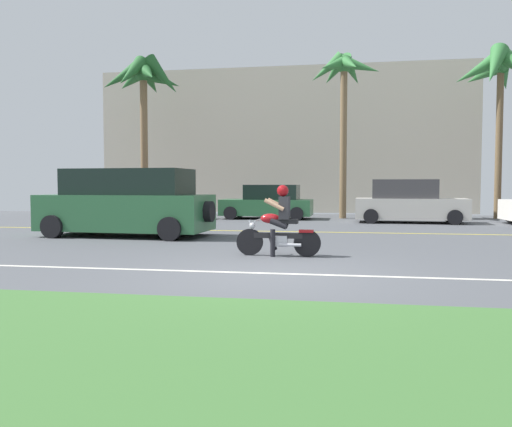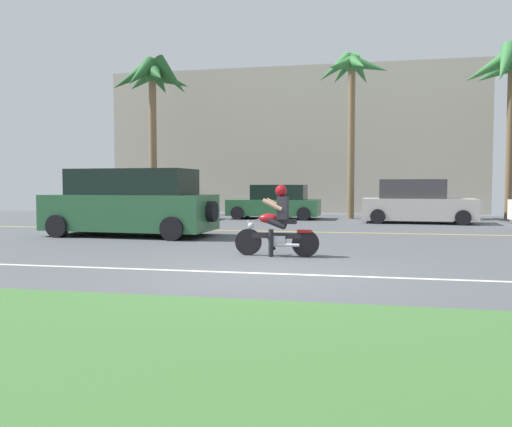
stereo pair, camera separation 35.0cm
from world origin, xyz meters
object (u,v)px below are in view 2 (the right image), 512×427
object	(u,v)px
motorcyclist	(277,226)
palm_tree_0	(351,77)
suv_nearby	(131,203)
palm_tree_2	(512,72)
parked_car_1	(276,203)
parked_car_2	(416,203)
parked_car_0	(160,203)
palm_tree_1	(153,83)

from	to	relation	value
motorcyclist	palm_tree_0	world-z (taller)	palm_tree_0
suv_nearby	palm_tree_2	distance (m)	17.03
suv_nearby	motorcyclist	bearing A→B (deg)	-35.44
palm_tree_0	parked_car_1	bearing A→B (deg)	-165.57
palm_tree_2	palm_tree_0	bearing A→B (deg)	-172.05
palm_tree_0	suv_nearby	bearing A→B (deg)	-123.43
suv_nearby	parked_car_1	bearing A→B (deg)	70.96
parked_car_1	palm_tree_0	xyz separation A→B (m)	(3.15, 0.81, 5.43)
parked_car_2	palm_tree_2	bearing A→B (deg)	37.66
parked_car_1	parked_car_0	bearing A→B (deg)	-166.23
motorcyclist	suv_nearby	size ratio (longest dim) A/B	0.35
suv_nearby	palm_tree_0	bearing A→B (deg)	56.57
motorcyclist	palm_tree_2	xyz separation A→B (m)	(7.87, 13.48, 5.60)
suv_nearby	palm_tree_0	world-z (taller)	palm_tree_0
motorcyclist	parked_car_0	distance (m)	12.56
parked_car_1	palm_tree_1	xyz separation A→B (m)	(-6.35, 1.80, 5.73)
motorcyclist	parked_car_1	size ratio (longest dim) A/B	0.45
parked_car_0	palm_tree_0	distance (m)	9.88
palm_tree_1	parked_car_0	bearing A→B (deg)	-63.59
parked_car_2	parked_car_1	bearing A→B (deg)	166.10
motorcyclist	palm_tree_1	bearing A→B (deg)	121.53
parked_car_2	palm_tree_0	bearing A→B (deg)	139.18
parked_car_0	parked_car_2	xyz separation A→B (m)	(10.59, -0.23, 0.07)
parked_car_2	motorcyclist	bearing A→B (deg)	-110.07
motorcyclist	palm_tree_1	distance (m)	16.91
suv_nearby	palm_tree_1	bearing A→B (deg)	109.02
parked_car_2	suv_nearby	bearing A→B (deg)	-141.30
parked_car_0	palm_tree_1	distance (m)	6.62
parked_car_2	palm_tree_1	distance (m)	13.72
motorcyclist	palm_tree_0	bearing A→B (deg)	84.57
motorcyclist	parked_car_2	world-z (taller)	parked_car_2
palm_tree_0	palm_tree_1	size ratio (longest dim) A/B	0.94
parked_car_1	palm_tree_1	size ratio (longest dim) A/B	0.51
parked_car_1	suv_nearby	bearing A→B (deg)	-109.04
motorcyclist	parked_car_1	xyz separation A→B (m)	(-1.96, 11.74, 0.07)
palm_tree_1	palm_tree_2	distance (m)	16.18
palm_tree_1	palm_tree_2	bearing A→B (deg)	-0.21
palm_tree_2	parked_car_2	bearing A→B (deg)	-142.34
palm_tree_1	palm_tree_0	bearing A→B (deg)	-5.96
parked_car_0	motorcyclist	bearing A→B (deg)	-57.11
parked_car_0	palm_tree_1	xyz separation A→B (m)	(-1.49, 2.99, 5.71)
parked_car_1	palm_tree_0	size ratio (longest dim) A/B	0.54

